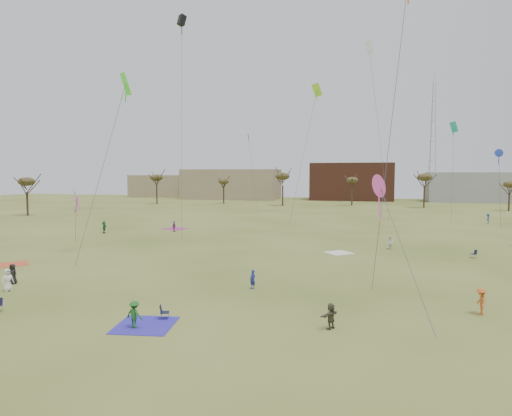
% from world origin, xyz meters
% --- Properties ---
extents(ground, '(260.00, 260.00, 0.00)m').
position_xyz_m(ground, '(0.00, 0.00, 0.00)').
color(ground, '#47581B').
rests_on(ground, ground).
extents(flyer_near_left, '(0.85, 0.97, 1.67)m').
position_xyz_m(flyer_near_left, '(-15.69, -1.64, 0.84)').
color(flyer_near_left, white).
rests_on(flyer_near_left, ground).
extents(flyer_near_center, '(1.10, 0.72, 1.59)m').
position_xyz_m(flyer_near_center, '(-2.44, -6.45, 0.79)').
color(flyer_near_center, '#216425').
rests_on(flyer_near_center, ground).
extents(flyer_near_right, '(0.63, 0.57, 1.46)m').
position_xyz_m(flyer_near_right, '(1.90, 3.53, 0.73)').
color(flyer_near_right, '#202C96').
rests_on(flyer_near_right, ground).
extents(spectator_fore_c, '(1.13, 1.40, 1.50)m').
position_xyz_m(spectator_fore_c, '(8.40, -3.81, 0.75)').
color(spectator_fore_c, '#504C39').
rests_on(spectator_fore_c, ground).
extents(flyer_mid_a, '(0.82, 0.56, 1.62)m').
position_xyz_m(flyer_mid_a, '(-16.98, 0.21, 0.81)').
color(flyer_mid_a, black).
rests_on(flyer_mid_a, ground).
extents(flyer_mid_b, '(0.69, 1.12, 1.67)m').
position_xyz_m(flyer_mid_b, '(17.27, 1.10, 0.84)').
color(flyer_mid_b, '#C86125').
rests_on(flyer_mid_b, ground).
extents(spectator_mid_d, '(0.46, 0.97, 1.61)m').
position_xyz_m(spectator_mid_d, '(-17.89, 32.29, 0.80)').
color(spectator_mid_d, '#A9469E').
rests_on(spectator_mid_d, ground).
extents(spectator_mid_e, '(0.96, 0.99, 1.61)m').
position_xyz_m(spectator_mid_e, '(12.87, 24.23, 0.81)').
color(spectator_mid_e, white).
rests_on(spectator_mid_e, ground).
extents(flyer_far_a, '(1.14, 1.71, 1.77)m').
position_xyz_m(flyer_far_a, '(-27.23, 28.41, 0.88)').
color(flyer_far_a, '#26743A').
rests_on(flyer_far_a, ground).
extents(flyer_far_c, '(0.80, 1.25, 1.83)m').
position_xyz_m(flyer_far_c, '(30.47, 55.13, 0.92)').
color(flyer_far_c, '#1F5090').
rests_on(flyer_far_c, ground).
extents(blanket_red, '(3.86, 3.86, 0.03)m').
position_xyz_m(blanket_red, '(-22.95, 6.47, 0.00)').
color(blanket_red, '#CD4F29').
rests_on(blanket_red, ground).
extents(blanket_blue, '(3.72, 3.72, 0.03)m').
position_xyz_m(blanket_blue, '(-2.09, -5.89, 0.00)').
color(blanket_blue, '#3329B4').
rests_on(blanket_blue, ground).
extents(blanket_cream, '(3.64, 3.64, 0.03)m').
position_xyz_m(blanket_cream, '(7.30, 20.49, 0.00)').
color(blanket_cream, white).
rests_on(blanket_cream, ground).
extents(blanket_plum, '(3.99, 3.99, 0.03)m').
position_xyz_m(blanket_plum, '(-19.26, 35.63, 0.00)').
color(blanket_plum, '#A1317D').
rests_on(blanket_plum, ground).
extents(camp_chair_center, '(0.69, 0.66, 0.87)m').
position_xyz_m(camp_chair_center, '(-1.49, -4.59, 0.26)').
color(camp_chair_center, '#121633').
rests_on(camp_chair_center, ground).
extents(camp_chair_right, '(0.66, 0.63, 0.87)m').
position_xyz_m(camp_chair_right, '(21.04, 20.98, 0.26)').
color(camp_chair_right, '#151B3B').
rests_on(camp_chair_right, ground).
extents(kites_aloft, '(53.13, 59.32, 27.94)m').
position_xyz_m(kites_aloft, '(2.07, 30.08, 22.24)').
color(kites_aloft, '#49EC29').
rests_on(kites_aloft, ground).
extents(tree_line, '(117.44, 49.32, 8.91)m').
position_xyz_m(tree_line, '(-2.85, 79.12, 7.09)').
color(tree_line, '#3A2B1E').
rests_on(tree_line, ground).
extents(building_tan, '(32.00, 14.00, 10.00)m').
position_xyz_m(building_tan, '(-35.00, 115.00, 5.00)').
color(building_tan, '#937F60').
rests_on(building_tan, ground).
extents(building_brick, '(26.00, 16.00, 12.00)m').
position_xyz_m(building_brick, '(5.00, 120.00, 6.00)').
color(building_brick, brown).
rests_on(building_brick, ground).
extents(building_grey, '(24.00, 12.00, 9.00)m').
position_xyz_m(building_grey, '(40.00, 118.00, 4.50)').
color(building_grey, gray).
rests_on(building_grey, ground).
extents(building_tan_west, '(20.00, 12.00, 8.00)m').
position_xyz_m(building_tan_west, '(-65.00, 122.00, 4.00)').
color(building_tan_west, '#937F60').
rests_on(building_tan_west, ground).
extents(radio_tower, '(1.51, 1.72, 41.00)m').
position_xyz_m(radio_tower, '(30.00, 125.00, 19.21)').
color(radio_tower, '#9EA3A8').
rests_on(radio_tower, ground).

